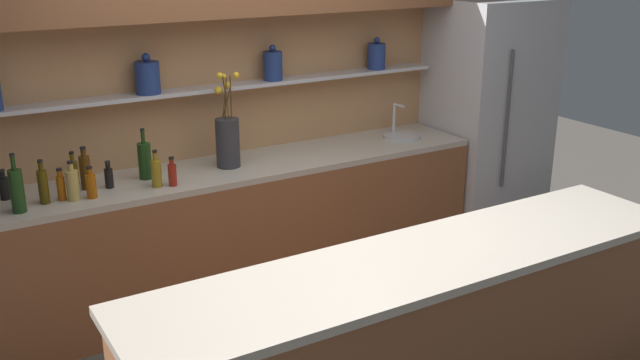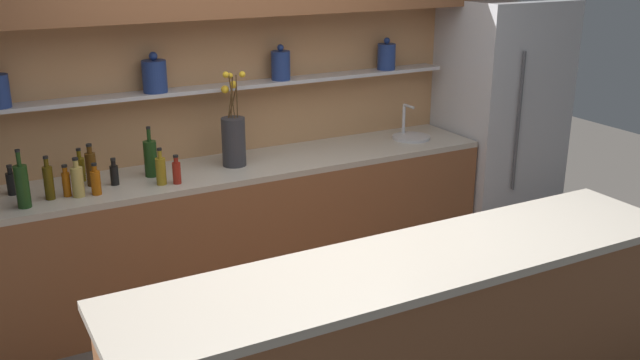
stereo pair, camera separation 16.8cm
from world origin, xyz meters
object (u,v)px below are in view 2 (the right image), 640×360
at_px(sink_fixture, 411,135).
at_px(bottle_wine_1, 22,186).
at_px(bottle_spirit_6, 78,181).
at_px(bottle_sauce_10, 11,182).
at_px(refrigerator, 499,122).
at_px(bottle_spirit_11, 91,168).
at_px(flower_vase, 234,138).
at_px(bottle_sauce_7, 96,182).
at_px(bottle_oil_8, 161,170).
at_px(bottle_oil_0, 49,182).
at_px(bottle_sauce_2, 177,172).
at_px(bottle_sauce_5, 66,183).
at_px(bottle_wine_9, 151,158).
at_px(bottle_oil_3, 80,168).
at_px(bottle_sauce_4, 114,174).

relative_size(sink_fixture, bottle_wine_1, 0.84).
relative_size(bottle_spirit_6, bottle_sauce_10, 1.30).
height_order(refrigerator, sink_fixture, refrigerator).
xyz_separation_m(bottle_spirit_6, bottle_spirit_11, (0.11, 0.16, 0.01)).
height_order(flower_vase, bottle_wine_1, flower_vase).
height_order(bottle_wine_1, bottle_sauce_7, bottle_wine_1).
bearing_deg(bottle_oil_8, bottle_oil_0, 175.66).
bearing_deg(sink_fixture, refrigerator, -3.38).
xyz_separation_m(bottle_sauce_2, bottle_oil_8, (-0.09, 0.03, 0.01)).
relative_size(bottle_sauce_7, bottle_sauce_10, 1.06).
bearing_deg(bottle_spirit_11, bottle_oil_0, -153.78).
relative_size(bottle_sauce_2, bottle_spirit_11, 0.69).
distance_m(bottle_wine_1, bottle_spirit_6, 0.31).
relative_size(flower_vase, bottle_wine_1, 1.87).
distance_m(refrigerator, bottle_spirit_6, 3.28).
relative_size(bottle_sauce_5, bottle_wine_9, 0.59).
distance_m(bottle_sauce_7, bottle_spirit_11, 0.18).
height_order(bottle_sauce_2, bottle_oil_8, bottle_oil_8).
xyz_separation_m(bottle_sauce_2, bottle_sauce_5, (-0.64, 0.08, 0.01)).
height_order(bottle_oil_3, bottle_sauce_5, bottle_oil_3).
xyz_separation_m(bottle_oil_0, bottle_sauce_4, (0.39, 0.08, -0.04)).
xyz_separation_m(bottle_sauce_5, bottle_spirit_6, (0.06, -0.04, 0.01)).
bearing_deg(bottle_spirit_6, bottle_sauce_5, 148.84).
bearing_deg(bottle_sauce_2, bottle_wine_9, 114.07).
relative_size(bottle_oil_8, bottle_spirit_11, 0.88).
bearing_deg(flower_vase, sink_fixture, -0.13).
relative_size(bottle_oil_8, bottle_sauce_10, 1.28).
bearing_deg(bottle_wine_9, bottle_sauce_10, 176.57).
relative_size(bottle_sauce_10, bottle_spirit_11, 0.69).
xyz_separation_m(bottle_sauce_7, bottle_oil_8, (0.39, -0.00, 0.01)).
relative_size(bottle_oil_0, bottle_oil_8, 1.12).
relative_size(flower_vase, bottle_sauce_2, 3.46).
xyz_separation_m(bottle_wine_1, bottle_oil_3, (0.37, 0.32, -0.05)).
height_order(flower_vase, bottle_oil_3, flower_vase).
height_order(bottle_sauce_7, bottle_oil_8, bottle_oil_8).
relative_size(refrigerator, bottle_wine_1, 5.69).
bearing_deg(bottle_wine_1, bottle_sauce_10, 97.73).
relative_size(refrigerator, bottle_sauce_5, 9.99).
bearing_deg(bottle_oil_0, bottle_oil_3, 48.77).
distance_m(bottle_wine_1, bottle_spirit_11, 0.46).
height_order(flower_vase, bottle_wine_9, flower_vase).
distance_m(refrigerator, bottle_oil_3, 3.22).
height_order(bottle_sauce_7, bottle_sauce_10, bottle_sauce_7).
height_order(bottle_oil_8, bottle_wine_9, bottle_wine_9).
distance_m(bottle_spirit_6, bottle_sauce_10, 0.40).
height_order(bottle_sauce_4, bottle_oil_8, bottle_oil_8).
distance_m(flower_vase, bottle_spirit_6, 1.04).
xyz_separation_m(flower_vase, bottle_sauce_2, (-0.45, -0.19, -0.11)).
bearing_deg(bottle_wine_1, sink_fixture, 3.61).
bearing_deg(bottle_sauce_7, bottle_oil_0, 169.46).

